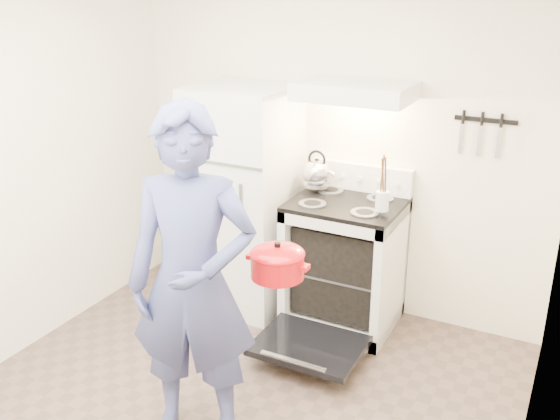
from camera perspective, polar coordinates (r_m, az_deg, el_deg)
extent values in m
cube|color=beige|center=(4.65, 5.07, 5.88)|extent=(3.20, 0.02, 2.50)
cube|color=silver|center=(4.71, -3.24, 1.04)|extent=(0.70, 0.70, 1.70)
cube|color=silver|center=(4.56, 5.89, -5.05)|extent=(0.76, 0.65, 0.92)
cube|color=black|center=(4.38, 6.11, 0.56)|extent=(0.76, 0.65, 0.03)
cube|color=silver|center=(4.59, 7.46, 3.00)|extent=(0.76, 0.07, 0.20)
cube|color=black|center=(4.24, 2.69, -12.27)|extent=(0.70, 0.54, 0.04)
cube|color=slate|center=(4.57, 5.88, -5.28)|extent=(0.60, 0.52, 0.01)
cube|color=silver|center=(4.24, 6.89, 10.75)|extent=(0.76, 0.50, 0.12)
cube|color=black|center=(4.30, 18.30, 7.81)|extent=(0.40, 0.02, 0.03)
cylinder|color=#8B704E|center=(4.53, 6.88, -5.35)|extent=(0.34, 0.34, 0.02)
cylinder|color=silver|center=(4.14, 9.33, 0.83)|extent=(0.09, 0.09, 0.13)
imported|color=#35467A|center=(3.27, -7.99, -6.66)|extent=(0.80, 0.65, 1.88)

